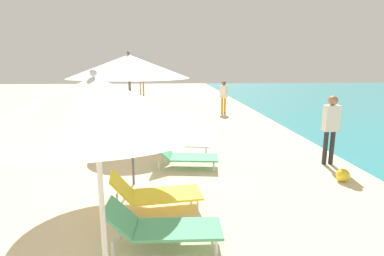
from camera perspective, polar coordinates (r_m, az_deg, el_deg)
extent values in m
cylinder|color=silver|center=(3.10, -16.28, -17.62)|extent=(0.05, 0.05, 1.92)
cone|color=white|center=(2.73, -17.72, 4.59)|extent=(1.99, 1.99, 0.44)
sphere|color=silver|center=(2.71, -18.06, 9.83)|extent=(0.06, 0.06, 0.06)
cube|color=#4CA572|center=(4.34, -2.58, -18.43)|extent=(1.19, 0.60, 0.04)
cube|color=#4CA572|center=(4.32, -13.26, -15.94)|extent=(0.40, 0.58, 0.38)
cylinder|color=silver|center=(4.64, 3.81, -18.37)|extent=(0.04, 0.04, 0.25)
cylinder|color=silver|center=(4.25, 4.54, -21.55)|extent=(0.04, 0.04, 0.25)
cylinder|color=silver|center=(4.70, -13.42, -18.28)|extent=(0.04, 0.04, 0.25)
cylinder|color=silver|center=(4.31, -14.67, -21.38)|extent=(0.04, 0.04, 0.25)
cylinder|color=#4C4C51|center=(6.26, -11.26, -0.94)|extent=(0.05, 0.05, 2.20)
cone|color=white|center=(6.11, -11.77, 11.25)|extent=(2.35, 2.35, 0.45)
sphere|color=#4C4C51|center=(6.11, -11.88, 13.63)|extent=(0.06, 0.06, 0.06)
cube|color=#4CA572|center=(7.35, 0.41, -5.54)|extent=(1.21, 0.77, 0.04)
cube|color=#4CA572|center=(7.37, -5.48, -4.08)|extent=(0.46, 0.68, 0.35)
cylinder|color=silver|center=(7.65, 4.04, -5.97)|extent=(0.04, 0.04, 0.24)
cylinder|color=silver|center=(7.14, 4.14, -7.30)|extent=(0.04, 0.04, 0.24)
cylinder|color=silver|center=(7.72, -5.59, -5.82)|extent=(0.04, 0.04, 0.24)
cylinder|color=silver|center=(7.22, -6.20, -7.12)|extent=(0.04, 0.04, 0.24)
cube|color=yellow|center=(5.37, -4.79, -12.34)|extent=(1.25, 0.77, 0.04)
cube|color=yellow|center=(5.27, -13.12, -10.57)|extent=(0.43, 0.67, 0.42)
cylinder|color=silver|center=(5.74, -0.08, -12.20)|extent=(0.04, 0.04, 0.24)
cylinder|color=silver|center=(5.27, 1.08, -14.51)|extent=(0.04, 0.04, 0.24)
cylinder|color=silver|center=(5.66, -13.86, -12.94)|extent=(0.04, 0.04, 0.24)
cylinder|color=silver|center=(5.18, -14.11, -15.38)|extent=(0.04, 0.04, 0.24)
cylinder|color=olive|center=(9.68, -8.96, 3.11)|extent=(0.05, 0.05, 2.02)
cone|color=white|center=(9.57, -9.21, 10.61)|extent=(2.13, 2.13, 0.51)
sphere|color=olive|center=(9.57, -9.26, 12.32)|extent=(0.06, 0.06, 0.06)
cube|color=white|center=(10.70, -2.39, -0.25)|extent=(1.18, 0.60, 0.04)
cube|color=white|center=(10.66, -6.46, 0.77)|extent=(0.37, 0.59, 0.40)
cylinder|color=silver|center=(10.99, 0.11, -0.53)|extent=(0.04, 0.04, 0.19)
cylinder|color=silver|center=(10.51, 0.32, -1.11)|extent=(0.04, 0.04, 0.19)
cylinder|color=silver|center=(10.97, -6.81, -0.64)|extent=(0.04, 0.04, 0.19)
cylinder|color=silver|center=(10.49, -6.92, -1.22)|extent=(0.04, 0.04, 0.19)
cube|color=white|center=(8.50, -0.60, -3.07)|extent=(1.24, 0.73, 0.04)
cube|color=white|center=(8.56, -5.83, -1.81)|extent=(0.50, 0.62, 0.34)
cylinder|color=silver|center=(8.73, 2.73, -3.66)|extent=(0.04, 0.04, 0.25)
cylinder|color=silver|center=(8.28, 2.62, -4.51)|extent=(0.04, 0.04, 0.25)
cylinder|color=silver|center=(8.87, -5.87, -3.46)|extent=(0.04, 0.04, 0.25)
cylinder|color=silver|center=(8.43, -6.43, -4.28)|extent=(0.04, 0.04, 0.25)
cylinder|color=olive|center=(13.22, -9.62, 5.54)|extent=(0.05, 0.05, 2.07)
cone|color=white|center=(13.14, -9.81, 11.00)|extent=(1.94, 1.94, 0.44)
sphere|color=olive|center=(13.14, -9.85, 12.09)|extent=(0.06, 0.06, 0.06)
cube|color=white|center=(14.23, -5.96, 3.06)|extent=(1.03, 0.67, 0.04)
cube|color=white|center=(14.22, -8.69, 3.60)|extent=(0.39, 0.64, 0.30)
cylinder|color=silver|center=(14.52, -4.36, 2.65)|extent=(0.04, 0.04, 0.27)
cylinder|color=silver|center=(14.00, -4.29, 2.30)|extent=(0.04, 0.04, 0.27)
cylinder|color=silver|center=(14.53, -8.73, 2.55)|extent=(0.04, 0.04, 0.27)
cylinder|color=silver|center=(14.01, -8.83, 2.20)|extent=(0.04, 0.04, 0.27)
cube|color=white|center=(11.99, -4.55, 1.06)|extent=(1.31, 0.93, 0.04)
cube|color=white|center=(12.16, -8.05, 2.12)|extent=(0.52, 0.73, 0.40)
cylinder|color=silver|center=(12.17, -1.98, 0.69)|extent=(0.04, 0.04, 0.19)
cylinder|color=silver|center=(11.63, -2.54, 0.15)|extent=(0.04, 0.04, 0.19)
cylinder|color=silver|center=(12.51, -7.98, 0.88)|extent=(0.04, 0.04, 0.19)
cylinder|color=silver|center=(11.98, -8.79, 0.38)|extent=(0.04, 0.04, 0.19)
cylinder|color=#262628|center=(8.27, 23.72, -3.40)|extent=(0.11, 0.11, 0.85)
cylinder|color=#262628|center=(8.34, 24.76, -3.36)|extent=(0.11, 0.11, 0.85)
cube|color=silver|center=(8.15, 24.69, 1.68)|extent=(0.36, 0.22, 0.64)
sphere|color=#9E704C|center=(8.10, 24.95, 4.71)|extent=(0.23, 0.23, 0.23)
cylinder|color=orange|center=(15.46, 6.17, 4.19)|extent=(0.11, 0.11, 0.81)
cylinder|color=orange|center=(15.55, 5.65, 4.25)|extent=(0.11, 0.11, 0.81)
cube|color=silver|center=(15.43, 5.97, 6.83)|extent=(0.41, 0.41, 0.61)
sphere|color=brown|center=(15.40, 6.00, 8.37)|extent=(0.22, 0.22, 0.22)
sphere|color=yellow|center=(7.31, 26.45, -7.92)|extent=(0.28, 0.28, 0.28)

